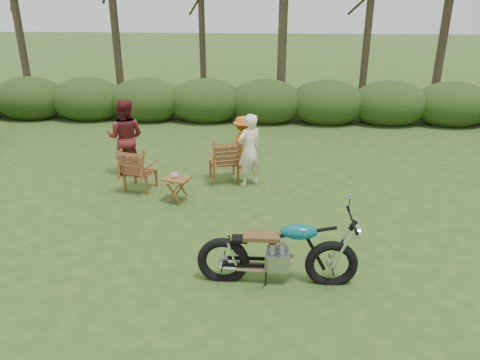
# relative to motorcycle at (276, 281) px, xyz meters

# --- Properties ---
(ground) EXTENTS (80.00, 80.00, 0.00)m
(ground) POSITION_rel_motorcycle_xyz_m (-0.26, 0.18, 0.00)
(ground) COLOR #2A4617
(ground) RESTS_ON ground
(motorcycle) EXTENTS (2.29, 0.88, 1.31)m
(motorcycle) POSITION_rel_motorcycle_xyz_m (0.00, 0.00, 0.00)
(motorcycle) COLOR #0B9192
(motorcycle) RESTS_ON ground
(lawn_chair_right) EXTENTS (0.89, 0.89, 1.03)m
(lawn_chair_right) POSITION_rel_motorcycle_xyz_m (-1.17, 4.00, 0.00)
(lawn_chair_right) COLOR brown
(lawn_chair_right) RESTS_ON ground
(lawn_chair_left) EXTENTS (0.82, 0.82, 0.98)m
(lawn_chair_left) POSITION_rel_motorcycle_xyz_m (-2.97, 3.35, 0.00)
(lawn_chair_left) COLOR #5D2D17
(lawn_chair_left) RESTS_ON ground
(side_table) EXTENTS (0.64, 0.59, 0.54)m
(side_table) POSITION_rel_motorcycle_xyz_m (-2.04, 2.74, 0.27)
(side_table) COLOR brown
(side_table) RESTS_ON ground
(cup) EXTENTS (0.17, 0.17, 0.10)m
(cup) POSITION_rel_motorcycle_xyz_m (-2.08, 2.74, 0.59)
(cup) COLOR beige
(cup) RESTS_ON side_table
(adult_a) EXTENTS (0.72, 0.67, 1.65)m
(adult_a) POSITION_rel_motorcycle_xyz_m (-0.58, 3.74, 0.00)
(adult_a) COLOR #F5E6CA
(adult_a) RESTS_ON ground
(adult_b) EXTENTS (0.91, 0.73, 1.82)m
(adult_b) POSITION_rel_motorcycle_xyz_m (-3.50, 4.23, 0.00)
(adult_b) COLOR #5D1B1A
(adult_b) RESTS_ON ground
(child) EXTENTS (0.96, 0.84, 1.29)m
(child) POSITION_rel_motorcycle_xyz_m (-0.80, 4.89, 0.00)
(child) COLOR #C15D12
(child) RESTS_ON ground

